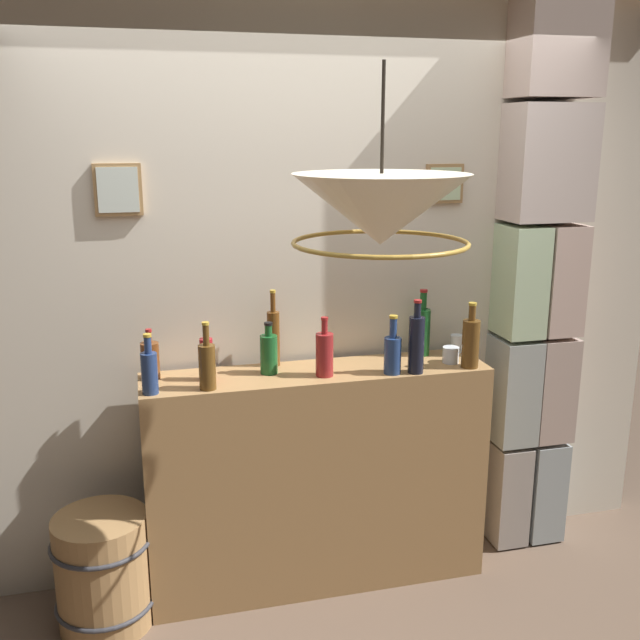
% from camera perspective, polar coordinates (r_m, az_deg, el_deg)
% --- Properties ---
extents(panelled_rear_partition, '(3.70, 0.15, 2.85)m').
position_cam_1_polar(panelled_rear_partition, '(3.38, -1.26, 4.52)').
color(panelled_rear_partition, beige).
rests_on(panelled_rear_partition, ground).
extents(stone_pillar, '(0.40, 0.30, 2.77)m').
position_cam_1_polar(stone_pillar, '(3.71, 16.66, 3.32)').
color(stone_pillar, gray).
rests_on(stone_pillar, ground).
extents(bar_shelf_unit, '(1.57, 0.35, 1.05)m').
position_cam_1_polar(bar_shelf_unit, '(3.46, -0.21, -12.34)').
color(bar_shelf_unit, '#9E7547').
rests_on(bar_shelf_unit, ground).
extents(liquor_bottle_vermouth, '(0.08, 0.08, 0.23)m').
position_cam_1_polar(liquor_bottle_vermouth, '(3.21, -4.05, -2.60)').
color(liquor_bottle_vermouth, '#195424').
rests_on(liquor_bottle_vermouth, bar_shelf_unit).
extents(liquor_bottle_gin, '(0.07, 0.07, 0.25)m').
position_cam_1_polar(liquor_bottle_gin, '(3.04, -13.29, -3.92)').
color(liquor_bottle_gin, navy).
rests_on(liquor_bottle_gin, bar_shelf_unit).
extents(liquor_bottle_whiskey, '(0.07, 0.07, 0.33)m').
position_cam_1_polar(liquor_bottle_whiskey, '(3.23, 7.60, -1.82)').
color(liquor_bottle_whiskey, black).
rests_on(liquor_bottle_whiskey, bar_shelf_unit).
extents(liquor_bottle_bourbon, '(0.07, 0.07, 0.32)m').
position_cam_1_polar(liquor_bottle_bourbon, '(3.49, 8.06, -0.77)').
color(liquor_bottle_bourbon, '#175121').
rests_on(liquor_bottle_bourbon, bar_shelf_unit).
extents(liquor_bottle_sherry, '(0.07, 0.07, 0.29)m').
position_cam_1_polar(liquor_bottle_sherry, '(3.04, -8.88, -3.51)').
color(liquor_bottle_sherry, '#573915').
rests_on(liquor_bottle_sherry, bar_shelf_unit).
extents(liquor_bottle_amaro, '(0.08, 0.08, 0.30)m').
position_cam_1_polar(liquor_bottle_amaro, '(3.35, 11.78, -1.71)').
color(liquor_bottle_amaro, '#5B3A16').
rests_on(liquor_bottle_amaro, bar_shelf_unit).
extents(liquor_bottle_brandy, '(0.06, 0.06, 0.25)m').
position_cam_1_polar(liquor_bottle_brandy, '(3.15, -8.92, -3.01)').
color(liquor_bottle_brandy, '#A41D24').
rests_on(liquor_bottle_brandy, bar_shelf_unit).
extents(liquor_bottle_vodka, '(0.08, 0.08, 0.27)m').
position_cam_1_polar(liquor_bottle_vodka, '(3.17, 0.36, -2.65)').
color(liquor_bottle_vodka, maroon).
rests_on(liquor_bottle_vodka, bar_shelf_unit).
extents(liquor_bottle_rye, '(0.08, 0.08, 0.27)m').
position_cam_1_polar(liquor_bottle_rye, '(3.22, 5.74, -2.58)').
color(liquor_bottle_rye, navy).
rests_on(liquor_bottle_rye, bar_shelf_unit).
extents(liquor_bottle_tequila, '(0.08, 0.08, 0.22)m').
position_cam_1_polar(liquor_bottle_tequila, '(3.22, -13.22, -3.08)').
color(liquor_bottle_tequila, brown).
rests_on(liquor_bottle_tequila, bar_shelf_unit).
extents(liquor_bottle_rum, '(0.06, 0.06, 0.35)m').
position_cam_1_polar(liquor_bottle_rum, '(3.31, -3.69, -1.30)').
color(liquor_bottle_rum, brown).
rests_on(liquor_bottle_rum, bar_shelf_unit).
extents(glass_tumbler_rocks, '(0.08, 0.08, 0.07)m').
position_cam_1_polar(glass_tumbler_rocks, '(3.42, 10.26, -2.72)').
color(glass_tumbler_rocks, silver).
rests_on(glass_tumbler_rocks, bar_shelf_unit).
extents(glass_tumbler_highball, '(0.06, 0.06, 0.09)m').
position_cam_1_polar(glass_tumbler_highball, '(3.59, 10.70, -1.83)').
color(glass_tumbler_highball, silver).
rests_on(glass_tumbler_highball, bar_shelf_unit).
extents(pendant_lamp, '(0.60, 0.60, 0.59)m').
position_cam_1_polar(pendant_lamp, '(2.44, 4.81, 8.50)').
color(pendant_lamp, '#EFE5C6').
extents(wooden_barrel, '(0.43, 0.43, 0.52)m').
position_cam_1_polar(wooden_barrel, '(3.44, -16.68, -18.42)').
color(wooden_barrel, '#9E7547').
rests_on(wooden_barrel, ground).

